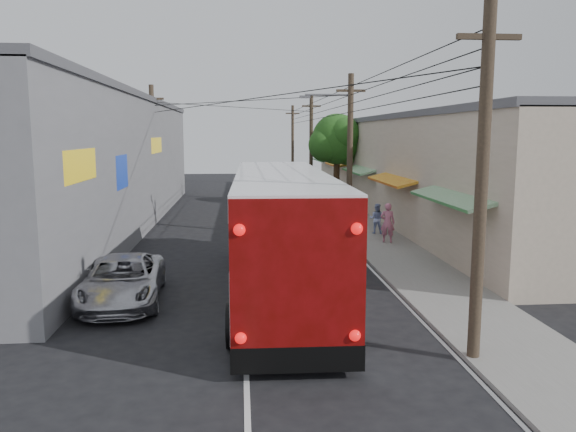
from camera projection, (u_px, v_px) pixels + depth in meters
name	position (u px, v px, depth m)	size (l,w,h in m)	color
ground	(245.00, 337.00, 14.43)	(120.00, 120.00, 0.00)	black
sidewalk	(348.00, 217.00, 34.68)	(3.00, 80.00, 0.12)	slate
building_right	(410.00, 165.00, 36.58)	(7.09, 40.00, 6.25)	#C1AE99
building_left	(87.00, 162.00, 30.93)	(7.20, 36.00, 7.25)	slate
utility_poles	(293.00, 151.00, 34.13)	(11.80, 45.28, 8.00)	#473828
street_tree	(338.00, 141.00, 39.97)	(4.40, 4.00, 6.60)	#3F2B19
coach_bus	(281.00, 231.00, 18.29)	(3.38, 13.77, 3.95)	white
jeepney	(123.00, 280.00, 17.27)	(2.34, 5.06, 1.41)	#B8B8BF
parked_suv	(322.00, 211.00, 32.45)	(2.03, 4.99, 1.45)	#A1A3AA
parked_car_mid	(304.00, 196.00, 40.32)	(1.83, 4.55, 1.55)	#28282D
parked_car_far	(303.00, 194.00, 42.20)	(1.43, 4.11, 1.35)	black
pedestrian_near	(387.00, 223.00, 26.23)	(0.68, 0.45, 1.86)	#C16684
pedestrian_far	(377.00, 219.00, 28.58)	(0.75, 0.58, 1.54)	#97A6DB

